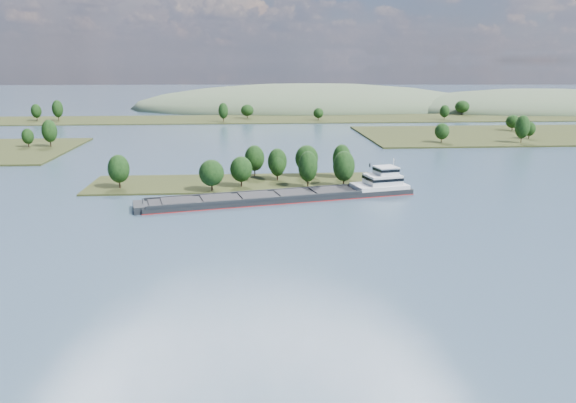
{
  "coord_description": "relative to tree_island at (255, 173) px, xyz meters",
  "views": [
    {
      "loc": [
        4.79,
        -12.0,
        41.85
      ],
      "look_at": [
        14.78,
        130.0,
        6.0
      ],
      "focal_mm": 35.0,
      "sensor_mm": 36.0,
      "label": 1
    }
  ],
  "objects": [
    {
      "name": "back_shoreline",
      "position": [
        1.21,
        220.67,
        -3.45
      ],
      "size": [
        900.0,
        60.0,
        15.62
      ],
      "color": "#282F14",
      "rests_on": "ground"
    },
    {
      "name": "tree_island",
      "position": [
        0.0,
        0.0,
        0.0
      ],
      "size": [
        100.0,
        31.62,
        13.51
      ],
      "color": "#282F14",
      "rests_on": "ground"
    },
    {
      "name": "cargo_barge",
      "position": [
        13.19,
        -22.18,
        -2.63
      ],
      "size": [
        87.08,
        29.67,
        11.77
      ],
      "color": "black",
      "rests_on": "ground"
    },
    {
      "name": "hill_west",
      "position": [
        53.16,
        320.8,
        -4.12
      ],
      "size": [
        320.0,
        160.0,
        44.0
      ],
      "primitive_type": "ellipsoid",
      "color": "#45573B",
      "rests_on": "ground"
    },
    {
      "name": "ground",
      "position": [
        -6.84,
        -59.2,
        -4.12
      ],
      "size": [
        1800.0,
        1800.0,
        0.0
      ],
      "primitive_type": "plane",
      "color": "#374E60",
      "rests_on": "ground"
    },
    {
      "name": "hill_east",
      "position": [
        253.16,
        290.8,
        -4.12
      ],
      "size": [
        260.0,
        140.0,
        36.0
      ],
      "primitive_type": "ellipsoid",
      "color": "#45573B",
      "rests_on": "ground"
    }
  ]
}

